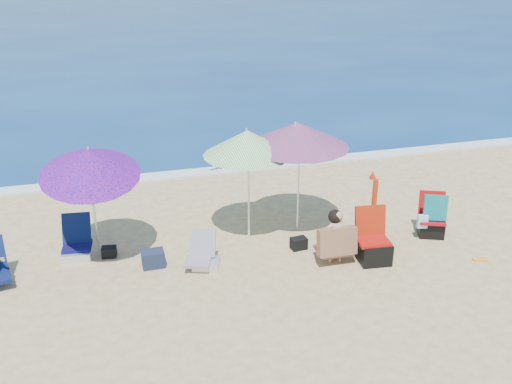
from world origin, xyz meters
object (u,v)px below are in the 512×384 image
object	(u,v)px
umbrella_turquoise	(297,134)
umbrella_striped	(247,143)
umbrella_blue	(89,163)
camp_chair_left	(373,246)
furled_umbrella	(373,202)
chair_navy	(77,246)
person_center	(336,238)
camp_chair_right	(432,220)
chair_rainbow	(204,258)

from	to	relation	value
umbrella_turquoise	umbrella_striped	distance (m)	0.96
umbrella_blue	camp_chair_left	bearing A→B (deg)	-15.28
umbrella_turquoise	furled_umbrella	bearing A→B (deg)	-26.23
chair_navy	person_center	distance (m)	4.66
chair_navy	camp_chair_right	distance (m)	6.69
umbrella_blue	person_center	distance (m)	4.39
umbrella_striped	person_center	distance (m)	2.33
chair_rainbow	person_center	world-z (taller)	person_center
camp_chair_left	umbrella_striped	bearing A→B (deg)	141.42
umbrella_striped	camp_chair_right	size ratio (longest dim) A/B	2.44
umbrella_blue	camp_chair_left	size ratio (longest dim) A/B	2.38
camp_chair_left	camp_chair_right	xyz separation A→B (m)	(1.53, 0.59, 0.03)
umbrella_turquoise	umbrella_blue	size ratio (longest dim) A/B	1.12
chair_rainbow	umbrella_blue	bearing A→B (deg)	159.55
camp_chair_right	chair_rainbow	bearing A→B (deg)	179.52
camp_chair_left	chair_rainbow	bearing A→B (deg)	167.93
chair_rainbow	person_center	xyz separation A→B (m)	(2.25, -0.51, 0.33)
umbrella_striped	camp_chair_left	size ratio (longest dim) A/B	2.25
umbrella_striped	camp_chair_left	distance (m)	2.91
umbrella_striped	chair_navy	xyz separation A→B (m)	(-3.18, 0.15, -1.72)
umbrella_turquoise	umbrella_striped	xyz separation A→B (m)	(-0.96, -0.02, -0.07)
umbrella_blue	person_center	world-z (taller)	umbrella_blue
umbrella_turquoise	person_center	distance (m)	2.07
furled_umbrella	chair_navy	bearing A→B (deg)	171.82
camp_chair_left	camp_chair_right	bearing A→B (deg)	21.11
camp_chair_left	umbrella_blue	bearing A→B (deg)	164.72
umbrella_striped	chair_rainbow	xyz separation A→B (m)	(-1.04, -0.88, -1.75)
person_center	chair_navy	bearing A→B (deg)	160.60
umbrella_striped	person_center	world-z (taller)	umbrella_striped
chair_navy	camp_chair_left	bearing A→B (deg)	-18.13
furled_umbrella	chair_rainbow	distance (m)	3.39
chair_rainbow	furled_umbrella	bearing A→B (deg)	4.22
camp_chair_right	umbrella_striped	bearing A→B (deg)	164.95
umbrella_turquoise	camp_chair_left	bearing A→B (deg)	-58.69
person_center	camp_chair_left	bearing A→B (deg)	-9.59
umbrella_blue	person_center	size ratio (longest dim) A/B	2.28
umbrella_turquoise	umbrella_blue	distance (m)	3.76
camp_chair_right	umbrella_blue	bearing A→B (deg)	173.68
umbrella_striped	person_center	size ratio (longest dim) A/B	2.16
umbrella_striped	camp_chair_right	world-z (taller)	umbrella_striped
chair_navy	chair_rainbow	world-z (taller)	chair_navy
umbrella_striped	chair_navy	size ratio (longest dim) A/B	2.99
camp_chair_right	umbrella_turquoise	bearing A→B (deg)	159.07
camp_chair_right	person_center	distance (m)	2.27
umbrella_turquoise	furled_umbrella	distance (m)	1.95
furled_umbrella	camp_chair_right	size ratio (longest dim) A/B	1.47
chair_rainbow	camp_chair_left	size ratio (longest dim) A/B	0.73
umbrella_striped	chair_rainbow	distance (m)	2.22
umbrella_striped	furled_umbrella	size ratio (longest dim) A/B	1.66
chair_rainbow	person_center	bearing A→B (deg)	-12.81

